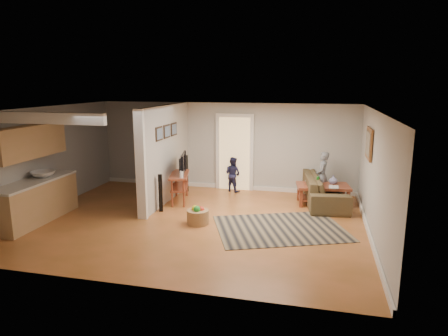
{
  "coord_description": "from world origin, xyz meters",
  "views": [
    {
      "loc": [
        2.64,
        -8.13,
        3.05
      ],
      "look_at": [
        0.51,
        0.73,
        1.1
      ],
      "focal_mm": 32.0,
      "sensor_mm": 36.0,
      "label": 1
    }
  ],
  "objects_px": {
    "coffee_table": "(324,189)",
    "child": "(321,200)",
    "tv_console": "(180,176)",
    "speaker_left": "(161,193)",
    "toy_basket": "(198,216)",
    "sofa": "(324,202)",
    "toddler": "(233,191)",
    "speaker_right": "(186,173)"
  },
  "relations": [
    {
      "from": "coffee_table",
      "to": "toy_basket",
      "type": "bearing_deg",
      "value": -141.34
    },
    {
      "from": "toddler",
      "to": "tv_console",
      "type": "bearing_deg",
      "value": 73.53
    },
    {
      "from": "toy_basket",
      "to": "toddler",
      "type": "distance_m",
      "value": 2.85
    },
    {
      "from": "sofa",
      "to": "speaker_left",
      "type": "distance_m",
      "value": 4.22
    },
    {
      "from": "tv_console",
      "to": "speaker_left",
      "type": "xyz_separation_m",
      "value": [
        -0.18,
        -0.9,
        -0.21
      ]
    },
    {
      "from": "tv_console",
      "to": "toddler",
      "type": "xyz_separation_m",
      "value": [
        1.12,
        1.3,
        -0.67
      ]
    },
    {
      "from": "tv_console",
      "to": "toy_basket",
      "type": "height_order",
      "value": "tv_console"
    },
    {
      "from": "child",
      "to": "speaker_left",
      "type": "bearing_deg",
      "value": -58.79
    },
    {
      "from": "sofa",
      "to": "child",
      "type": "relative_size",
      "value": 1.88
    },
    {
      "from": "toddler",
      "to": "toy_basket",
      "type": "bearing_deg",
      "value": 110.83
    },
    {
      "from": "speaker_left",
      "to": "toy_basket",
      "type": "height_order",
      "value": "speaker_left"
    },
    {
      "from": "speaker_left",
      "to": "speaker_right",
      "type": "relative_size",
      "value": 0.87
    },
    {
      "from": "speaker_right",
      "to": "toddler",
      "type": "distance_m",
      "value": 1.44
    },
    {
      "from": "tv_console",
      "to": "speaker_left",
      "type": "bearing_deg",
      "value": -115.64
    },
    {
      "from": "coffee_table",
      "to": "speaker_right",
      "type": "distance_m",
      "value": 3.83
    },
    {
      "from": "tv_console",
      "to": "child",
      "type": "bearing_deg",
      "value": 1.05
    },
    {
      "from": "speaker_right",
      "to": "toddler",
      "type": "height_order",
      "value": "speaker_right"
    },
    {
      "from": "speaker_left",
      "to": "child",
      "type": "height_order",
      "value": "speaker_left"
    },
    {
      "from": "sofa",
      "to": "tv_console",
      "type": "distance_m",
      "value": 3.81
    },
    {
      "from": "child",
      "to": "toy_basket",
      "type": "bearing_deg",
      "value": -41.72
    },
    {
      "from": "sofa",
      "to": "toy_basket",
      "type": "xyz_separation_m",
      "value": [
        -2.71,
        -2.33,
        0.18
      ]
    },
    {
      "from": "sofa",
      "to": "toddler",
      "type": "bearing_deg",
      "value": 70.77
    },
    {
      "from": "coffee_table",
      "to": "child",
      "type": "xyz_separation_m",
      "value": [
        -0.04,
        0.39,
        -0.4
      ]
    },
    {
      "from": "coffee_table",
      "to": "speaker_left",
      "type": "height_order",
      "value": "speaker_left"
    },
    {
      "from": "sofa",
      "to": "speaker_right",
      "type": "distance_m",
      "value": 3.88
    },
    {
      "from": "toddler",
      "to": "speaker_left",
      "type": "bearing_deg",
      "value": 83.71
    },
    {
      "from": "tv_console",
      "to": "speaker_right",
      "type": "xyz_separation_m",
      "value": [
        -0.18,
        0.96,
        -0.14
      ]
    },
    {
      "from": "coffee_table",
      "to": "toddler",
      "type": "relative_size",
      "value": 1.4
    },
    {
      "from": "tv_console",
      "to": "toy_basket",
      "type": "relative_size",
      "value": 2.57
    },
    {
      "from": "sofa",
      "to": "toddler",
      "type": "distance_m",
      "value": 2.59
    },
    {
      "from": "sofa",
      "to": "toy_basket",
      "type": "bearing_deg",
      "value": 122.83
    },
    {
      "from": "coffee_table",
      "to": "speaker_left",
      "type": "distance_m",
      "value": 4.11
    },
    {
      "from": "speaker_left",
      "to": "toddler",
      "type": "distance_m",
      "value": 2.6
    },
    {
      "from": "speaker_right",
      "to": "toy_basket",
      "type": "xyz_separation_m",
      "value": [
        1.13,
        -2.49,
        -0.35
      ]
    },
    {
      "from": "tv_console",
      "to": "toy_basket",
      "type": "distance_m",
      "value": 1.87
    },
    {
      "from": "sofa",
      "to": "tv_console",
      "type": "relative_size",
      "value": 1.96
    },
    {
      "from": "coffee_table",
      "to": "tv_console",
      "type": "bearing_deg",
      "value": -170.39
    },
    {
      "from": "coffee_table",
      "to": "child",
      "type": "bearing_deg",
      "value": 96.14
    },
    {
      "from": "coffee_table",
      "to": "speaker_right",
      "type": "relative_size",
      "value": 1.32
    },
    {
      "from": "sofa",
      "to": "coffee_table",
      "type": "height_order",
      "value": "coffee_table"
    },
    {
      "from": "speaker_right",
      "to": "coffee_table",
      "type": "bearing_deg",
      "value": 12.21
    },
    {
      "from": "toy_basket",
      "to": "toddler",
      "type": "xyz_separation_m",
      "value": [
        0.17,
        2.84,
        -0.18
      ]
    }
  ]
}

